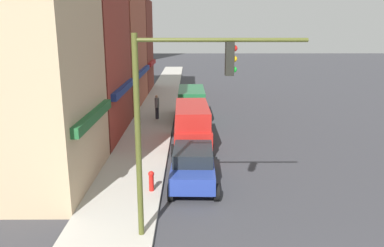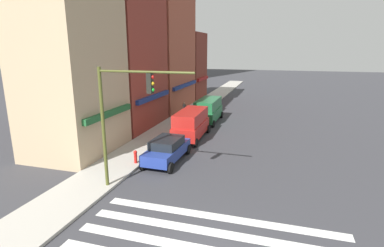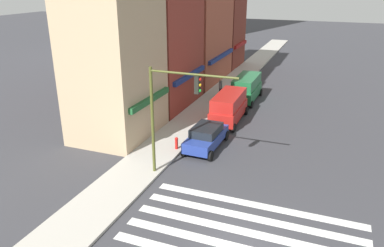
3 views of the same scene
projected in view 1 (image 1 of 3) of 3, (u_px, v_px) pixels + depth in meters
name	position (u px, v px, depth m)	size (l,w,h in m)	color
storefront_row	(94.00, 26.00, 26.14)	(31.84, 5.30, 14.52)	tan
traffic_signal	(175.00, 104.00, 10.97)	(0.32, 4.99, 6.43)	#474C1E
sedan_blue	(193.00, 164.00, 16.22)	(4.44, 2.02, 1.59)	navy
van_red	(192.00, 123.00, 21.45)	(5.05, 2.22, 2.34)	#B21E19
van_green	(191.00, 103.00, 27.36)	(5.01, 2.22, 2.34)	#1E6638
pedestrian_grey_coat	(157.00, 106.00, 27.24)	(0.32, 0.32, 1.77)	#23232D
fire_hydrant	(151.00, 180.00, 15.11)	(0.24, 0.24, 0.84)	red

